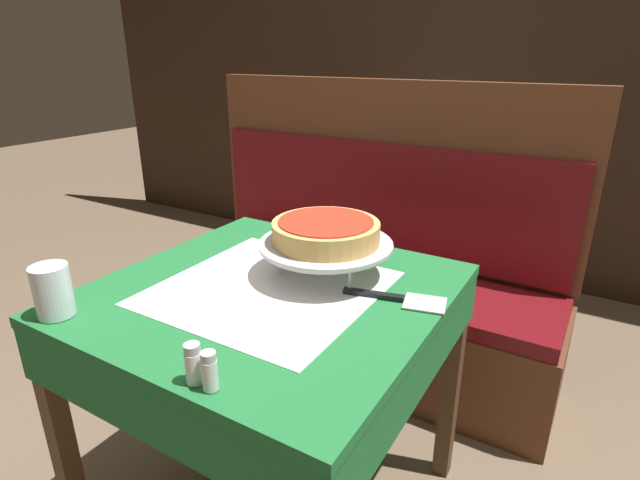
{
  "coord_description": "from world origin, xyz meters",
  "views": [
    {
      "loc": [
        0.71,
        -0.93,
        1.33
      ],
      "look_at": [
        0.08,
        0.12,
        0.86
      ],
      "focal_mm": 28.0,
      "sensor_mm": 36.0,
      "label": 1
    }
  ],
  "objects_px": {
    "condiment_caddy": "(416,152)",
    "pepper_shaker": "(210,371)",
    "deep_dish_pizza": "(326,231)",
    "pizza_pan_stand": "(326,245)",
    "pizza_server": "(398,299)",
    "salt_shaker": "(193,364)",
    "water_glass_near": "(53,291)",
    "dining_table_front": "(271,322)",
    "booth_bench": "(364,287)",
    "dining_table_rear": "(413,183)"
  },
  "relations": [
    {
      "from": "pizza_server",
      "to": "salt_shaker",
      "type": "distance_m",
      "value": 0.53
    },
    {
      "from": "deep_dish_pizza",
      "to": "pizza_server",
      "type": "relative_size",
      "value": 1.11
    },
    {
      "from": "condiment_caddy",
      "to": "pepper_shaker",
      "type": "bearing_deg",
      "value": -79.24
    },
    {
      "from": "deep_dish_pizza",
      "to": "water_glass_near",
      "type": "xyz_separation_m",
      "value": [
        -0.42,
        -0.51,
        -0.06
      ]
    },
    {
      "from": "dining_table_rear",
      "to": "pizza_pan_stand",
      "type": "height_order",
      "value": "pizza_pan_stand"
    },
    {
      "from": "dining_table_rear",
      "to": "pizza_server",
      "type": "height_order",
      "value": "pizza_server"
    },
    {
      "from": "dining_table_front",
      "to": "dining_table_rear",
      "type": "relative_size",
      "value": 1.13
    },
    {
      "from": "booth_bench",
      "to": "water_glass_near",
      "type": "bearing_deg",
      "value": -98.94
    },
    {
      "from": "pizza_pan_stand",
      "to": "salt_shaker",
      "type": "distance_m",
      "value": 0.54
    },
    {
      "from": "pepper_shaker",
      "to": "deep_dish_pizza",
      "type": "bearing_deg",
      "value": 97.54
    },
    {
      "from": "pizza_pan_stand",
      "to": "pizza_server",
      "type": "distance_m",
      "value": 0.25
    },
    {
      "from": "water_glass_near",
      "to": "salt_shaker",
      "type": "height_order",
      "value": "water_glass_near"
    },
    {
      "from": "booth_bench",
      "to": "salt_shaker",
      "type": "bearing_deg",
      "value": -78.36
    },
    {
      "from": "dining_table_rear",
      "to": "water_glass_near",
      "type": "distance_m",
      "value": 2.0
    },
    {
      "from": "dining_table_front",
      "to": "water_glass_near",
      "type": "height_order",
      "value": "water_glass_near"
    },
    {
      "from": "dining_table_rear",
      "to": "booth_bench",
      "type": "distance_m",
      "value": 0.81
    },
    {
      "from": "dining_table_rear",
      "to": "salt_shaker",
      "type": "bearing_deg",
      "value": -80.5
    },
    {
      "from": "salt_shaker",
      "to": "pizza_server",
      "type": "bearing_deg",
      "value": 68.31
    },
    {
      "from": "pizza_pan_stand",
      "to": "condiment_caddy",
      "type": "distance_m",
      "value": 1.57
    },
    {
      "from": "dining_table_front",
      "to": "pizza_server",
      "type": "distance_m",
      "value": 0.35
    },
    {
      "from": "salt_shaker",
      "to": "pepper_shaker",
      "type": "bearing_deg",
      "value": 0.0
    },
    {
      "from": "booth_bench",
      "to": "dining_table_rear",
      "type": "bearing_deg",
      "value": 95.87
    },
    {
      "from": "pizza_pan_stand",
      "to": "water_glass_near",
      "type": "relative_size",
      "value": 2.93
    },
    {
      "from": "dining_table_rear",
      "to": "booth_bench",
      "type": "bearing_deg",
      "value": -84.13
    },
    {
      "from": "dining_table_rear",
      "to": "salt_shaker",
      "type": "relative_size",
      "value": 9.43
    },
    {
      "from": "salt_shaker",
      "to": "dining_table_front",
      "type": "bearing_deg",
      "value": 106.62
    },
    {
      "from": "pizza_server",
      "to": "booth_bench",
      "type": "bearing_deg",
      "value": 120.77
    },
    {
      "from": "deep_dish_pizza",
      "to": "water_glass_near",
      "type": "distance_m",
      "value": 0.67
    },
    {
      "from": "booth_bench",
      "to": "pizza_pan_stand",
      "type": "xyz_separation_m",
      "value": [
        0.23,
        -0.72,
        0.49
      ]
    },
    {
      "from": "pizza_pan_stand",
      "to": "deep_dish_pizza",
      "type": "bearing_deg",
      "value": 0.0
    },
    {
      "from": "dining_table_rear",
      "to": "pizza_pan_stand",
      "type": "relative_size",
      "value": 2.11
    },
    {
      "from": "salt_shaker",
      "to": "water_glass_near",
      "type": "bearing_deg",
      "value": 177.38
    },
    {
      "from": "condiment_caddy",
      "to": "deep_dish_pizza",
      "type": "bearing_deg",
      "value": -78.15
    },
    {
      "from": "booth_bench",
      "to": "pizza_server",
      "type": "bearing_deg",
      "value": -59.23
    },
    {
      "from": "salt_shaker",
      "to": "condiment_caddy",
      "type": "xyz_separation_m",
      "value": [
        -0.36,
        2.07,
        0.01
      ]
    },
    {
      "from": "salt_shaker",
      "to": "pizza_pan_stand",
      "type": "bearing_deg",
      "value": 93.42
    },
    {
      "from": "pepper_shaker",
      "to": "condiment_caddy",
      "type": "height_order",
      "value": "condiment_caddy"
    },
    {
      "from": "dining_table_rear",
      "to": "deep_dish_pizza",
      "type": "relative_size",
      "value": 2.65
    },
    {
      "from": "pizza_pan_stand",
      "to": "pepper_shaker",
      "type": "height_order",
      "value": "pizza_pan_stand"
    },
    {
      "from": "pizza_pan_stand",
      "to": "pizza_server",
      "type": "xyz_separation_m",
      "value": [
        0.23,
        -0.04,
        -0.08
      ]
    },
    {
      "from": "booth_bench",
      "to": "condiment_caddy",
      "type": "height_order",
      "value": "booth_bench"
    },
    {
      "from": "pizza_server",
      "to": "condiment_caddy",
      "type": "height_order",
      "value": "condiment_caddy"
    },
    {
      "from": "pizza_pan_stand",
      "to": "water_glass_near",
      "type": "bearing_deg",
      "value": -129.47
    },
    {
      "from": "booth_bench",
      "to": "water_glass_near",
      "type": "relative_size",
      "value": 13.54
    },
    {
      "from": "pizza_server",
      "to": "dining_table_rear",
      "type": "bearing_deg",
      "value": 109.35
    },
    {
      "from": "booth_bench",
      "to": "pizza_pan_stand",
      "type": "distance_m",
      "value": 0.9
    },
    {
      "from": "pizza_server",
      "to": "pepper_shaker",
      "type": "xyz_separation_m",
      "value": [
        -0.16,
        -0.49,
        0.03
      ]
    },
    {
      "from": "pizza_pan_stand",
      "to": "deep_dish_pizza",
      "type": "xyz_separation_m",
      "value": [
        0.0,
        0.0,
        0.04
      ]
    },
    {
      "from": "dining_table_rear",
      "to": "deep_dish_pizza",
      "type": "height_order",
      "value": "deep_dish_pizza"
    },
    {
      "from": "dining_table_front",
      "to": "pizza_server",
      "type": "bearing_deg",
      "value": 18.75
    }
  ]
}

